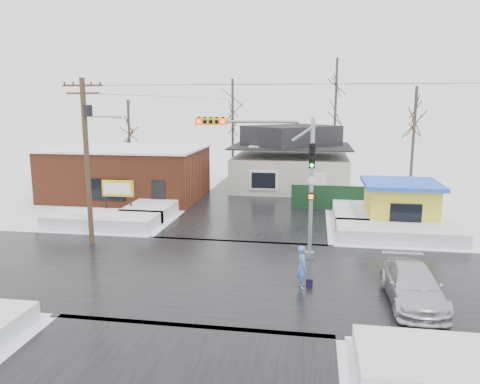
# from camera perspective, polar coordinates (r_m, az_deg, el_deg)

# --- Properties ---
(ground) EXTENTS (120.00, 120.00, 0.00)m
(ground) POSITION_cam_1_polar(r_m,az_deg,el_deg) (21.75, -2.45, -9.96)
(ground) COLOR white
(ground) RESTS_ON ground
(road_ns) EXTENTS (10.00, 120.00, 0.02)m
(road_ns) POSITION_cam_1_polar(r_m,az_deg,el_deg) (21.75, -2.45, -9.93)
(road_ns) COLOR black
(road_ns) RESTS_ON ground
(road_ew) EXTENTS (120.00, 10.00, 0.02)m
(road_ew) POSITION_cam_1_polar(r_m,az_deg,el_deg) (21.75, -2.45, -9.93)
(road_ew) COLOR black
(road_ew) RESTS_ON ground
(snowbank_nw) EXTENTS (7.00, 3.00, 0.80)m
(snowbank_nw) POSITION_cam_1_polar(r_m,az_deg,el_deg) (30.82, -16.40, -3.33)
(snowbank_nw) COLOR white
(snowbank_nw) RESTS_ON ground
(snowbank_ne) EXTENTS (7.00, 3.00, 0.80)m
(snowbank_ne) POSITION_cam_1_polar(r_m,az_deg,el_deg) (28.31, 18.79, -4.73)
(snowbank_ne) COLOR white
(snowbank_ne) RESTS_ON ground
(snowbank_nside_w) EXTENTS (3.00, 8.00, 0.80)m
(snowbank_nside_w) POSITION_cam_1_polar(r_m,az_deg,el_deg) (34.58, -9.85, -1.52)
(snowbank_nside_w) COLOR white
(snowbank_nside_w) RESTS_ON ground
(snowbank_nside_e) EXTENTS (3.00, 8.00, 0.80)m
(snowbank_nside_e) POSITION_cam_1_polar(r_m,az_deg,el_deg) (32.86, 13.93, -2.33)
(snowbank_nside_e) COLOR white
(snowbank_nside_e) RESTS_ON ground
(traffic_signal) EXTENTS (6.05, 0.68, 7.00)m
(traffic_signal) POSITION_cam_1_polar(r_m,az_deg,el_deg) (23.15, 4.86, 2.91)
(traffic_signal) COLOR gray
(traffic_signal) RESTS_ON ground
(utility_pole) EXTENTS (3.15, 0.44, 9.00)m
(utility_pole) POSITION_cam_1_polar(r_m,az_deg,el_deg) (26.46, -18.08, 4.67)
(utility_pole) COLOR #382619
(utility_pole) RESTS_ON ground
(brick_building) EXTENTS (12.20, 8.20, 4.12)m
(brick_building) POSITION_cam_1_polar(r_m,az_deg,el_deg) (39.37, -13.57, 2.32)
(brick_building) COLOR brown
(brick_building) RESTS_ON ground
(marquee_sign) EXTENTS (2.20, 0.21, 2.55)m
(marquee_sign) POSITION_cam_1_polar(r_m,az_deg,el_deg) (32.72, -14.68, 0.30)
(marquee_sign) COLOR black
(marquee_sign) RESTS_ON ground
(house) EXTENTS (10.40, 8.40, 5.76)m
(house) POSITION_cam_1_polar(r_m,az_deg,el_deg) (42.26, 6.21, 3.88)
(house) COLOR beige
(house) RESTS_ON ground
(kiosk) EXTENTS (4.60, 4.60, 2.88)m
(kiosk) POSITION_cam_1_polar(r_m,az_deg,el_deg) (31.02, 18.92, -1.37)
(kiosk) COLOR gold
(kiosk) RESTS_ON ground
(fence) EXTENTS (8.00, 0.12, 1.80)m
(fence) POSITION_cam_1_polar(r_m,az_deg,el_deg) (34.67, 12.89, -0.76)
(fence) COLOR black
(fence) RESTS_ON ground
(tree_far_left) EXTENTS (3.00, 3.00, 10.00)m
(tree_far_left) POSITION_cam_1_polar(r_m,az_deg,el_deg) (46.62, -0.91, 11.16)
(tree_far_left) COLOR #332821
(tree_far_left) RESTS_ON ground
(tree_far_mid) EXTENTS (3.00, 3.00, 12.00)m
(tree_far_mid) POSITION_cam_1_polar(r_m,az_deg,el_deg) (47.97, 11.68, 12.83)
(tree_far_mid) COLOR #332821
(tree_far_mid) RESTS_ON ground
(tree_far_right) EXTENTS (3.00, 3.00, 9.00)m
(tree_far_right) POSITION_cam_1_polar(r_m,az_deg,el_deg) (40.67, 20.60, 9.40)
(tree_far_right) COLOR #332821
(tree_far_right) RESTS_ON ground
(tree_far_west) EXTENTS (3.00, 3.00, 8.00)m
(tree_far_west) POSITION_cam_1_polar(r_m,az_deg,el_deg) (47.52, -13.45, 8.94)
(tree_far_west) COLOR #332821
(tree_far_west) RESTS_ON ground
(pedestrian) EXTENTS (0.59, 0.75, 1.83)m
(pedestrian) POSITION_cam_1_polar(r_m,az_deg,el_deg) (20.07, 7.58, -9.08)
(pedestrian) COLOR #4777C6
(pedestrian) RESTS_ON ground
(car) EXTENTS (2.08, 4.90, 1.41)m
(car) POSITION_cam_1_polar(r_m,az_deg,el_deg) (19.73, 20.33, -10.70)
(car) COLOR silver
(car) RESTS_ON ground
(shopping_bag) EXTENTS (0.29, 0.14, 0.35)m
(shopping_bag) POSITION_cam_1_polar(r_m,az_deg,el_deg) (20.41, 8.45, -10.98)
(shopping_bag) COLOR black
(shopping_bag) RESTS_ON ground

